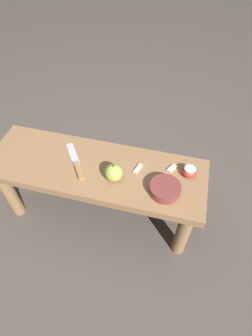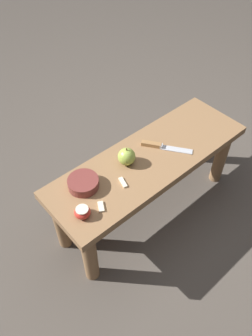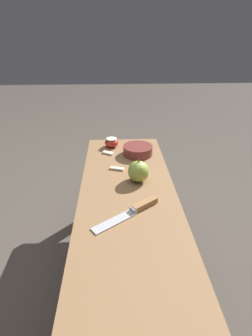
# 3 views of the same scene
# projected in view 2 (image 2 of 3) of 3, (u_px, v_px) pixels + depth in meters

# --- Properties ---
(ground_plane) EXTENTS (8.00, 8.00, 0.00)m
(ground_plane) POSITION_uv_depth(u_px,v_px,m) (146.00, 207.00, 1.81)
(ground_plane) COLOR #4C443D
(wooden_bench) EXTENTS (1.03, 0.34, 0.40)m
(wooden_bench) POSITION_uv_depth(u_px,v_px,m) (149.00, 169.00, 1.58)
(wooden_bench) COLOR olive
(wooden_bench) RESTS_ON ground_plane
(knife) EXTENTS (0.17, 0.22, 0.02)m
(knife) POSITION_uv_depth(u_px,v_px,m) (159.00, 146.00, 1.56)
(knife) COLOR #B7BABF
(knife) RESTS_ON wooden_bench
(apple_whole) EXTENTS (0.08, 0.08, 0.09)m
(apple_whole) POSITION_uv_depth(u_px,v_px,m) (127.00, 157.00, 1.47)
(apple_whole) COLOR #9EB747
(apple_whole) RESTS_ON wooden_bench
(apple_cut) EXTENTS (0.07, 0.07, 0.04)m
(apple_cut) POSITION_uv_depth(u_px,v_px,m) (82.00, 212.00, 1.28)
(apple_cut) COLOR red
(apple_cut) RESTS_ON wooden_bench
(apple_slice_near_knife) EXTENTS (0.03, 0.06, 0.01)m
(apple_slice_near_knife) POSITION_uv_depth(u_px,v_px,m) (123.00, 182.00, 1.41)
(apple_slice_near_knife) COLOR beige
(apple_slice_near_knife) RESTS_ON wooden_bench
(apple_slice_center) EXTENTS (0.04, 0.05, 0.01)m
(apple_slice_center) POSITION_uv_depth(u_px,v_px,m) (101.00, 207.00, 1.32)
(apple_slice_center) COLOR beige
(apple_slice_center) RESTS_ON wooden_bench
(bowl) EXTENTS (0.13, 0.13, 0.04)m
(bowl) POSITION_uv_depth(u_px,v_px,m) (83.00, 183.00, 1.39)
(bowl) COLOR brown
(bowl) RESTS_ON wooden_bench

